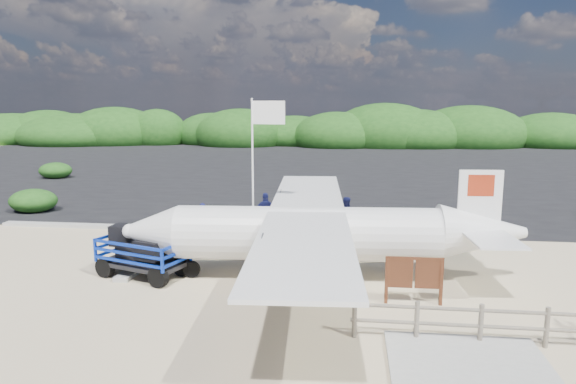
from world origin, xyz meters
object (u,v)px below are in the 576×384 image
Objects in this scene: baggage_cart at (144,276)px; aircraft_large at (513,185)px; crew_a at (203,220)px; crew_c at (266,213)px; crew_b at (345,216)px; signboard at (413,304)px; flagpole at (254,265)px.

aircraft_large is (18.32, 22.22, 0.00)m from baggage_cart.
crew_a is 2.78m from crew_c.
aircraft_large reaches higher than crew_b.
signboard is at bearing 63.84° from aircraft_large.
crew_b is at bearing 173.65° from crew_c.
crew_b is 3.51m from crew_c.
flagpole is 5.84m from crew_b.
aircraft_large is at bearing -145.44° from crew_c.
signboard is (8.66, -1.36, 0.00)m from baggage_cart.
crew_c is 22.16m from aircraft_large.
crew_b is 19.64m from aircraft_large.
crew_a is (-8.15, 6.55, 0.77)m from signboard.
crew_b reaches higher than crew_a.
flagpole is 4.57m from crew_c.
crew_a is 6.24m from crew_b.
crew_a is 0.10× the size of aircraft_large.
crew_b is at bearing 103.66° from signboard.
aircraft_large is at bearing -125.97° from crew_b.
flagpole is 3.86× the size of crew_a.
flagpole is 4.62m from crew_a.
flagpole reaches higher than aircraft_large.
crew_b reaches higher than signboard.
crew_b is at bearing -170.17° from crew_a.
baggage_cart is 1.85× the size of crew_b.
baggage_cart is 0.20× the size of aircraft_large.
signboard is at bearing 105.38° from crew_b.
aircraft_large is at bearing 69.29° from baggage_cart.
baggage_cart is 8.77m from signboard.
baggage_cart is 1.79× the size of signboard.
signboard is 0.11× the size of aircraft_large.
flagpole reaches higher than signboard.
crew_c is (-0.30, 4.46, 0.93)m from flagpole.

